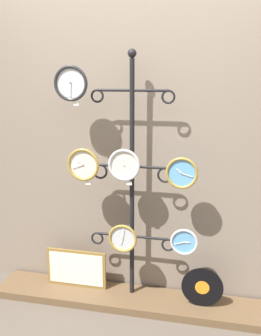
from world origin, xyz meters
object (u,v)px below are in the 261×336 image
(clock_bottom_right, at_px, (184,242))
(clock_middle_right, at_px, (182,173))
(clock_top_left, at_px, (71,83))
(picture_frame, at_px, (76,268))
(display_stand, at_px, (132,233))
(clock_bottom_center, at_px, (123,238))
(vinyl_record, at_px, (202,287))
(clock_middle_center, at_px, (124,165))
(clock_middle_left, at_px, (83,165))

(clock_bottom_right, bearing_deg, clock_middle_right, 168.81)
(clock_top_left, height_order, picture_frame, clock_top_left)
(clock_bottom_right, height_order, picture_frame, clock_bottom_right)
(display_stand, height_order, clock_middle_right, display_stand)
(clock_top_left, height_order, clock_middle_right, clock_top_left)
(display_stand, distance_m, clock_bottom_center, 0.12)
(clock_bottom_right, relative_size, picture_frame, 0.40)
(display_stand, height_order, vinyl_record, display_stand)
(clock_middle_center, bearing_deg, vinyl_record, 1.49)
(clock_bottom_center, xyz_separation_m, clock_bottom_right, (0.46, 0.01, 0.01))
(clock_middle_center, height_order, vinyl_record, clock_middle_center)
(display_stand, xyz_separation_m, vinyl_record, (0.56, -0.08, -0.35))
(clock_top_left, distance_m, clock_bottom_right, 1.41)
(clock_top_left, xyz_separation_m, clock_bottom_center, (0.38, -0.01, -1.14))
(clock_bottom_center, height_order, vinyl_record, clock_bottom_center)
(clock_middle_left, bearing_deg, clock_bottom_right, 0.37)
(clock_middle_center, height_order, clock_middle_right, clock_middle_center)
(vinyl_record, bearing_deg, clock_middle_left, -178.13)
(clock_top_left, distance_m, clock_middle_left, 0.59)
(clock_middle_right, distance_m, clock_bottom_center, 0.68)
(clock_top_left, bearing_deg, picture_frame, 115.91)
(picture_frame, bearing_deg, vinyl_record, -3.73)
(clock_middle_right, bearing_deg, picture_frame, 174.28)
(vinyl_record, bearing_deg, picture_frame, 176.27)
(clock_middle_center, xyz_separation_m, vinyl_record, (0.59, 0.02, -0.91))
(clock_middle_center, xyz_separation_m, clock_bottom_right, (0.45, -0.01, -0.55))
(clock_top_left, height_order, clock_bottom_right, clock_top_left)
(clock_middle_left, bearing_deg, vinyl_record, 1.87)
(clock_middle_center, bearing_deg, clock_bottom_center, -114.55)
(clock_top_left, height_order, clock_middle_left, clock_top_left)
(picture_frame, bearing_deg, clock_bottom_center, -13.43)
(clock_middle_left, bearing_deg, clock_bottom_center, -0.82)
(clock_middle_right, xyz_separation_m, clock_bottom_center, (-0.43, -0.02, -0.53))
(clock_top_left, relative_size, vinyl_record, 0.81)
(vinyl_record, bearing_deg, clock_bottom_right, -170.30)
(clock_middle_center, bearing_deg, clock_top_left, -179.35)
(clock_bottom_center, bearing_deg, vinyl_record, 3.21)
(display_stand, height_order, clock_bottom_right, display_stand)
(clock_bottom_right, distance_m, picture_frame, 0.96)
(display_stand, height_order, picture_frame, display_stand)
(clock_bottom_center, height_order, picture_frame, clock_bottom_center)
(clock_top_left, relative_size, clock_middle_right, 1.11)
(clock_bottom_center, relative_size, clock_bottom_right, 1.09)
(display_stand, bearing_deg, picture_frame, -178.81)
(clock_middle_center, bearing_deg, picture_frame, 169.17)
(display_stand, bearing_deg, clock_middle_left, -162.91)
(clock_middle_left, bearing_deg, display_stand, 17.09)
(clock_top_left, xyz_separation_m, clock_middle_center, (0.39, 0.00, -0.58))
(display_stand, xyz_separation_m, clock_bottom_right, (0.41, -0.10, 0.01))
(clock_middle_left, distance_m, clock_middle_center, 0.31)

